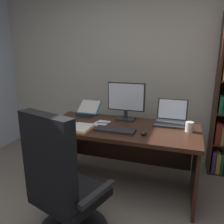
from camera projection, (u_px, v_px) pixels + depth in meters
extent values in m
cube|color=beige|center=(144.00, 65.00, 3.17)|extent=(5.02, 0.12, 2.67)
cube|color=#381E14|center=(120.00, 128.00, 2.46)|extent=(1.68, 0.79, 0.04)
cube|color=#381E14|center=(58.00, 149.00, 2.80)|extent=(0.03, 0.73, 0.69)
cube|color=#381E14|center=(195.00, 170.00, 2.30)|extent=(0.03, 0.73, 0.69)
cube|color=#381E14|center=(128.00, 144.00, 2.88)|extent=(1.56, 0.03, 0.49)
cube|color=#381E14|center=(216.00, 96.00, 2.75)|extent=(0.02, 0.31, 1.99)
cube|color=#512D66|center=(213.00, 160.00, 2.93)|extent=(0.04, 0.23, 0.27)
cube|color=gold|center=(217.00, 161.00, 2.91)|extent=(0.05, 0.22, 0.25)
cube|color=#195633|center=(221.00, 162.00, 2.90)|extent=(0.03, 0.22, 0.24)
cube|color=maroon|center=(217.00, 132.00, 2.83)|extent=(0.06, 0.23, 0.26)
cube|color=olive|center=(223.00, 135.00, 2.79)|extent=(0.06, 0.18, 0.23)
cube|color=#195633|center=(220.00, 104.00, 2.71)|extent=(0.04, 0.18, 0.21)
cylinder|color=#232326|center=(72.00, 214.00, 1.90)|extent=(0.06, 0.06, 0.30)
cube|color=black|center=(71.00, 195.00, 1.85)|extent=(0.62, 0.61, 0.07)
cube|color=black|center=(48.00, 162.00, 1.59)|extent=(0.48, 0.24, 0.70)
cube|color=#232326|center=(48.00, 171.00, 1.97)|extent=(0.16, 0.38, 0.04)
cube|color=#232326|center=(98.00, 193.00, 1.66)|extent=(0.16, 0.38, 0.04)
cube|color=#232326|center=(126.00, 119.00, 2.69)|extent=(0.22, 0.16, 0.02)
cylinder|color=#232326|center=(126.00, 114.00, 2.68)|extent=(0.04, 0.04, 0.09)
cube|color=#232326|center=(126.00, 97.00, 2.63)|extent=(0.45, 0.02, 0.34)
cube|color=silver|center=(126.00, 97.00, 2.61)|extent=(0.42, 0.00, 0.31)
cube|color=#232326|center=(170.00, 124.00, 2.49)|extent=(0.34, 0.26, 0.02)
cube|color=#2D2D30|center=(170.00, 123.00, 2.47)|extent=(0.29, 0.14, 0.00)
cube|color=#232326|center=(172.00, 109.00, 2.62)|extent=(0.34, 0.08, 0.23)
cube|color=silver|center=(172.00, 109.00, 2.61)|extent=(0.31, 0.07, 0.21)
cube|color=#232326|center=(115.00, 130.00, 2.30)|extent=(0.42, 0.15, 0.02)
ellipsoid|color=#232326|center=(144.00, 132.00, 2.21)|extent=(0.06, 0.10, 0.04)
cube|color=#232326|center=(86.00, 116.00, 2.83)|extent=(0.14, 0.12, 0.01)
cube|color=#232326|center=(84.00, 116.00, 2.79)|extent=(0.25, 0.01, 0.01)
cube|color=#2D84C6|center=(89.00, 107.00, 2.90)|extent=(0.28, 0.21, 0.14)
cube|color=silver|center=(89.00, 107.00, 2.89)|extent=(0.25, 0.19, 0.13)
cube|color=orange|center=(63.00, 127.00, 2.43)|extent=(0.22, 0.30, 0.01)
cube|color=orange|center=(81.00, 129.00, 2.37)|extent=(0.22, 0.30, 0.01)
cube|color=silver|center=(63.00, 126.00, 2.43)|extent=(0.21, 0.28, 0.02)
cube|color=silver|center=(81.00, 127.00, 2.36)|extent=(0.21, 0.28, 0.02)
cylinder|color=#B7B7BC|center=(72.00, 127.00, 2.40)|extent=(0.02, 0.27, 0.02)
cube|color=silver|center=(101.00, 123.00, 2.54)|extent=(0.17, 0.23, 0.01)
cylinder|color=navy|center=(103.00, 123.00, 2.53)|extent=(0.14, 0.03, 0.01)
cylinder|color=silver|center=(189.00, 127.00, 2.28)|extent=(0.08, 0.08, 0.10)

